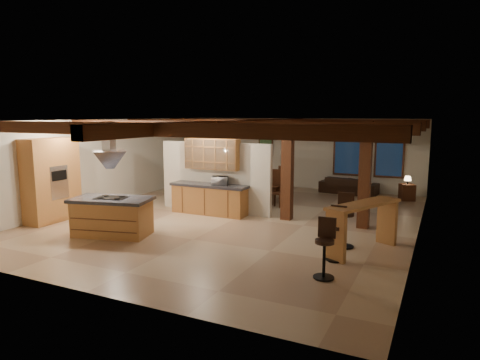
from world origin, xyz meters
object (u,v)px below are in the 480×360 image
Objects in this scene: dining_table at (261,192)px; bar_counter at (363,219)px; kitchen_island at (112,216)px; sofa at (349,185)px.

bar_counter is at bearing -31.50° from dining_table.
bar_counter is (6.01, 1.38, 0.26)m from kitchen_island.
dining_table is 0.88× the size of sofa.
sofa is (2.51, 2.89, -0.02)m from dining_table.
sofa is at bearing 103.79° from bar_counter.
bar_counter is at bearing 12.89° from kitchen_island.
dining_table is at bearing 54.86° from sofa.
kitchen_island is at bearing -167.11° from bar_counter.
kitchen_island is 6.18m from bar_counter.
kitchen_island is at bearing -93.75° from dining_table.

